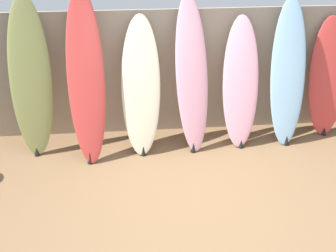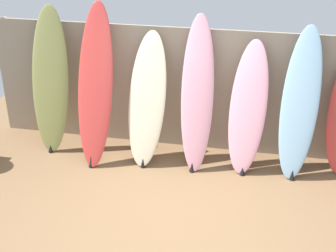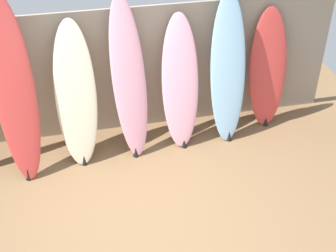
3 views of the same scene
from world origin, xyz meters
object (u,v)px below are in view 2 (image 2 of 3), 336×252
surfboard_pink_3 (197,95)px  surfboard_pink_4 (248,108)px  surfboard_olive_0 (50,81)px  surfboard_skyblue_5 (300,105)px  surfboard_cream_2 (147,100)px  surfboard_red_1 (95,86)px

surfboard_pink_3 → surfboard_pink_4: bearing=1.6°
surfboard_olive_0 → surfboard_skyblue_5: size_ratio=1.05×
surfboard_pink_3 → surfboard_skyblue_5: 1.34m
surfboard_cream_2 → surfboard_skyblue_5: surfboard_skyblue_5 is taller
surfboard_olive_0 → surfboard_cream_2: 1.45m
surfboard_olive_0 → surfboard_pink_4: surfboard_olive_0 is taller
surfboard_pink_3 → surfboard_skyblue_5: (1.34, 0.02, -0.04)m
surfboard_olive_0 → surfboard_pink_4: size_ratio=1.19×
surfboard_cream_2 → surfboard_pink_4: 1.37m
surfboard_olive_0 → surfboard_red_1: surfboard_red_1 is taller
surfboard_red_1 → surfboard_pink_4: bearing=3.5°
surfboard_pink_3 → surfboard_pink_4: (0.68, 0.02, -0.14)m
surfboard_pink_4 → surfboard_skyblue_5: size_ratio=0.89×
surfboard_olive_0 → surfboard_skyblue_5: 3.46m
surfboard_red_1 → surfboard_pink_3: bearing=4.4°
surfboard_olive_0 → surfboard_pink_4: bearing=-0.4°
surfboard_olive_0 → surfboard_red_1: (0.73, -0.15, 0.04)m
surfboard_olive_0 → surfboard_cream_2: surfboard_olive_0 is taller
surfboard_olive_0 → surfboard_cream_2: size_ratio=1.16×
surfboard_cream_2 → surfboard_pink_3: 0.70m
surfboard_skyblue_5 → surfboard_red_1: bearing=-177.3°
surfboard_pink_4 → surfboard_skyblue_5: bearing=0.2°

